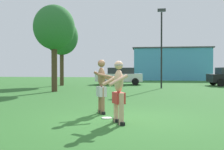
{
  "coord_description": "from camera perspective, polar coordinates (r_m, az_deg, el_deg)",
  "views": [
    {
      "loc": [
        0.69,
        -7.43,
        1.42
      ],
      "look_at": [
        -0.37,
        0.79,
        1.24
      ],
      "focal_mm": 42.32,
      "sensor_mm": 36.0,
      "label": 1
    }
  ],
  "objects": [
    {
      "name": "lamp_post",
      "position": [
        20.18,
        10.64,
        7.46
      ],
      "size": [
        0.6,
        0.24,
        5.93
      ],
      "color": "black",
      "rests_on": "ground_plane"
    },
    {
      "name": "tree_behind_players",
      "position": [
        23.73,
        -10.82,
        8.03
      ],
      "size": [
        2.86,
        2.86,
        5.87
      ],
      "color": "#4C3823",
      "rests_on": "ground_plane"
    },
    {
      "name": "player_with_cap",
      "position": [
        6.9,
        1.4,
        -3.05
      ],
      "size": [
        0.72,
        0.81,
        1.66
      ],
      "color": "black",
      "rests_on": "ground_plane"
    },
    {
      "name": "tree_right_field",
      "position": [
        17.44,
        -12.39,
        9.86
      ],
      "size": [
        2.62,
        2.62,
        5.52
      ],
      "color": "#4C3823",
      "rests_on": "ground_plane"
    },
    {
      "name": "frisbee",
      "position": [
        7.73,
        -1.17,
        -9.26
      ],
      "size": [
        0.3,
        0.3,
        0.03
      ],
      "primitive_type": "cylinder",
      "color": "white",
      "rests_on": "ground_plane"
    },
    {
      "name": "ground_plane",
      "position": [
        7.6,
        2.06,
        -9.54
      ],
      "size": [
        80.0,
        80.0,
        0.0
      ],
      "primitive_type": "plane",
      "color": "#2D6628"
    },
    {
      "name": "outbuilding_behind_lot",
      "position": [
        36.69,
        12.63,
        2.33
      ],
      "size": [
        10.18,
        5.29,
        4.29
      ],
      "color": "#4C9ED1",
      "rests_on": "ground_plane"
    },
    {
      "name": "car_white_near_post",
      "position": [
        24.62,
        1.64,
        -0.17
      ],
      "size": [
        4.41,
        2.25,
        1.58
      ],
      "color": "white",
      "rests_on": "ground_plane"
    },
    {
      "name": "player_in_gray",
      "position": [
        8.46,
        -2.25,
        -2.15
      ],
      "size": [
        0.8,
        0.71,
        1.73
      ],
      "color": "black",
      "rests_on": "ground_plane"
    }
  ]
}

